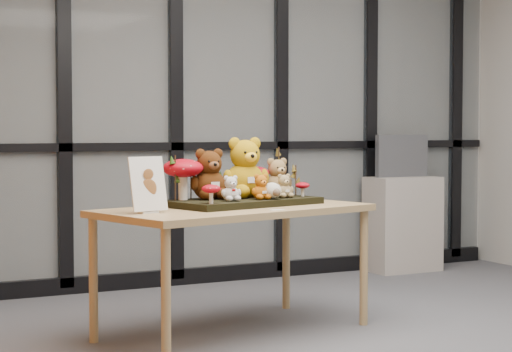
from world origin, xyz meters
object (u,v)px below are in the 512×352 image
diorama_tray (243,202)px  cabinet (403,224)px  bear_pooh_yellow (245,164)px  bear_tan_back (277,175)px  monitor (402,156)px  bear_beige_small (284,185)px  display_table (234,218)px  mushroom_front_left (211,193)px  bear_small_yellow (261,185)px  mushroom_front_right (303,189)px  bear_brown_medium (209,171)px  mushroom_back_left (183,177)px  plush_cream_hedgehog (272,190)px  mushroom_back_right (254,180)px  bear_white_bow (231,187)px  sign_holder (148,187)px

diorama_tray → cabinet: (2.16, 1.38, -0.36)m
bear_pooh_yellow → cabinet: bearing=17.2°
bear_tan_back → monitor: monitor is taller
bear_pooh_yellow → bear_beige_small: bear_pooh_yellow is taller
cabinet → monitor: (0.00, 0.02, 0.57)m
display_table → mushroom_front_left: 0.31m
bear_small_yellow → diorama_tray: bearing=108.1°
cabinet → monitor: monitor is taller
display_table → cabinet: (2.26, 1.47, -0.28)m
bear_pooh_yellow → bear_beige_small: 0.27m
mushroom_front_right → monitor: (1.76, 1.41, 0.14)m
mushroom_front_right → cabinet: size_ratio=0.12×
bear_pooh_yellow → bear_brown_medium: bearing=172.2°
bear_small_yellow → mushroom_back_left: 0.45m
plush_cream_hedgehog → mushroom_back_left: 0.52m
bear_brown_medium → bear_tan_back: 0.50m
mushroom_back_right → monitor: monitor is taller
bear_small_yellow → plush_cream_hedgehog: size_ratio=1.52×
plush_cream_hedgehog → mushroom_front_left: (-0.45, -0.13, 0.00)m
mushroom_front_right → monitor: 2.26m
diorama_tray → mushroom_back_right: size_ratio=4.47×
plush_cream_hedgehog → cabinet: (2.03, 1.50, -0.44)m
mushroom_front_right → bear_tan_back: bearing=123.7°
mushroom_back_right → bear_white_bow: bearing=-136.3°
display_table → bear_brown_medium: size_ratio=5.27×
mushroom_back_left → mushroom_front_left: bearing=-83.3°
bear_tan_back → plush_cream_hedgehog: size_ratio=2.35×
display_table → mushroom_front_left: bearing=-158.5°
bear_pooh_yellow → monitor: (2.10, 1.31, -0.01)m
mushroom_front_right → bear_beige_small: bearing=-163.3°
mushroom_back_right → sign_holder: 0.90m
bear_small_yellow → mushroom_back_right: 0.27m
display_table → bear_pooh_yellow: 0.39m
mushroom_back_left → mushroom_back_right: bearing=9.2°
monitor → mushroom_front_right: bearing=-141.4°
bear_beige_small → mushroom_front_right: 0.16m
bear_tan_back → bear_small_yellow: (-0.24, -0.25, -0.04)m
mushroom_front_right → cabinet: 2.28m
bear_brown_medium → mushroom_front_left: 0.35m
display_table → mushroom_back_left: mushroom_back_left is taller
bear_beige_small → monitor: (1.91, 1.45, 0.11)m
display_table → mushroom_front_right: (0.50, 0.08, 0.15)m
bear_beige_small → bear_brown_medium: bearing=150.6°
display_table → monitor: 2.72m
mushroom_front_left → sign_holder: 0.36m
bear_tan_back → mushroom_front_left: bearing=-162.5°
mushroom_front_left → cabinet: 3.00m
bear_pooh_yellow → plush_cream_hedgehog: size_ratio=3.66×
bear_tan_back → bear_small_yellow: size_ratio=1.54×
bear_beige_small → monitor: 2.40m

